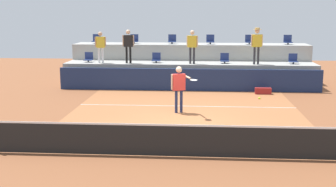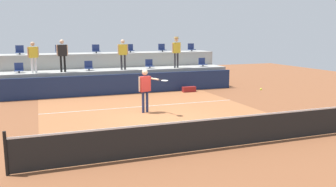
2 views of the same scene
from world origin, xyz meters
name	(u,v)px [view 1 (image 1 of 2)]	position (x,y,z in m)	size (l,w,h in m)	color
ground_plane	(184,121)	(0.00, 0.00, 0.00)	(40.00, 40.00, 0.00)	brown
court_inner_paint	(185,114)	(0.00, 1.00, 0.00)	(9.00, 10.00, 0.01)	#A36038
court_service_line	(186,106)	(0.00, 2.40, 0.01)	(9.00, 0.06, 0.00)	silver
tennis_net	(179,139)	(0.00, -4.00, 0.50)	(10.48, 0.08, 1.07)	black
sponsor_backboard	(189,80)	(0.00, 6.00, 0.55)	(13.00, 0.16, 1.10)	navy
seating_tier_lower	(189,75)	(0.00, 7.30, 0.62)	(13.00, 1.80, 1.25)	#9E9E99
seating_tier_upper	(190,62)	(0.00, 9.10, 1.05)	(13.00, 1.80, 2.10)	#9E9E99
stadium_chair_lower_far_left	(89,58)	(-5.35, 7.23, 1.46)	(0.44, 0.40, 0.52)	#2D2D33
stadium_chair_lower_left	(156,58)	(-1.74, 7.23, 1.46)	(0.44, 0.40, 0.52)	#2D2D33
stadium_chair_lower_right	(225,59)	(1.82, 7.23, 1.46)	(0.44, 0.40, 0.52)	#2D2D33
stadium_chair_lower_far_right	(293,60)	(5.30, 7.23, 1.46)	(0.44, 0.40, 0.52)	#2D2D33
stadium_chair_upper_far_left	(96,40)	(-5.33, 9.03, 2.31)	(0.44, 0.40, 0.52)	#2D2D33
stadium_chair_upper_left	(134,40)	(-3.17, 9.03, 2.31)	(0.44, 0.40, 0.52)	#2D2D33
stadium_chair_upper_mid_left	(172,40)	(-1.03, 9.03, 2.31)	(0.44, 0.40, 0.52)	#2D2D33
stadium_chair_upper_mid_right	(210,40)	(1.10, 9.03, 2.31)	(0.44, 0.40, 0.52)	#2D2D33
stadium_chair_upper_right	(249,40)	(3.25, 9.03, 2.31)	(0.44, 0.40, 0.52)	#2D2D33
stadium_chair_upper_far_right	(288,41)	(5.34, 9.03, 2.31)	(0.44, 0.40, 0.52)	#2D2D33
tennis_player	(179,84)	(-0.25, 1.19, 1.13)	(1.07, 1.16, 1.82)	navy
spectator_in_white	(100,44)	(-4.60, 6.85, 2.21)	(0.57, 0.28, 1.61)	white
spectator_in_grey	(128,43)	(-3.15, 6.85, 2.29)	(0.60, 0.26, 1.72)	black
spectator_leaning_on_rail	(192,44)	(0.14, 6.85, 2.28)	(0.60, 0.27, 1.70)	#2D2D33
spectator_with_hat	(257,42)	(3.38, 6.85, 2.40)	(0.62, 0.51, 1.85)	#2D2D33
tennis_ball	(259,98)	(2.19, -3.39, 1.55)	(0.07, 0.07, 0.07)	#CCE033
equipment_bag	(263,91)	(3.57, 5.37, 0.15)	(0.76, 0.28, 0.30)	maroon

